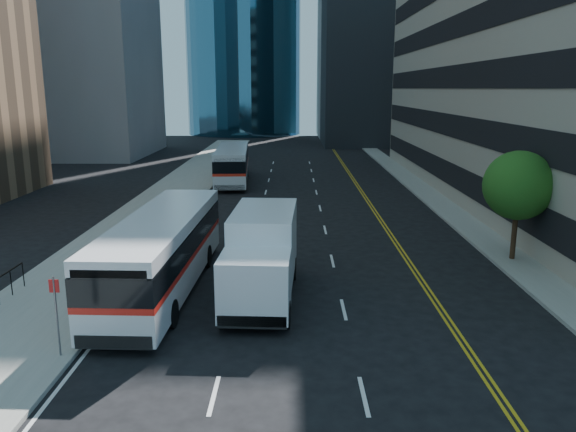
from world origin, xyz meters
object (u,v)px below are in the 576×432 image
object	(u,v)px
bus_front	(162,250)
bus_rear	(232,163)
street_tree	(519,186)
box_truck	(262,255)

from	to	relation	value
bus_front	bus_rear	size ratio (longest dim) A/B	1.01
street_tree	bus_rear	size ratio (longest dim) A/B	0.43
box_truck	bus_rear	bearing A→B (deg)	100.92
street_tree	box_truck	distance (m)	12.69
street_tree	box_truck	xyz separation A→B (m)	(-11.57, -4.86, -1.88)
bus_front	box_truck	size ratio (longest dim) A/B	1.70
street_tree	bus_front	world-z (taller)	street_tree
bus_front	box_truck	xyz separation A→B (m)	(4.03, -0.84, 0.08)
box_truck	bus_front	bearing A→B (deg)	170.87
bus_front	bus_rear	bearing A→B (deg)	91.79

